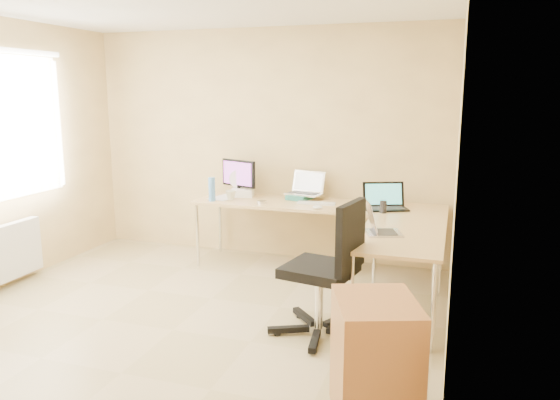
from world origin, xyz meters
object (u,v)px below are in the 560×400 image
(laptop_black, at_px, (386,196))
(water_bottle, at_px, (212,189))
(monitor, at_px, (239,178))
(cabinet, at_px, (375,363))
(keyboard, at_px, (316,203))
(laptop_return, at_px, (384,221))
(desk_main, at_px, (317,237))
(office_chair, at_px, (319,273))
(mug, at_px, (231,195))
(laptop_center, at_px, (305,183))
(desk_fan, at_px, (240,183))
(desk_return, at_px, (400,276))

(laptop_black, relative_size, water_bottle, 1.64)
(monitor, bearing_deg, cabinet, -31.69)
(keyboard, xyz_separation_m, laptop_return, (0.84, -1.01, 0.10))
(laptop_black, bearing_deg, desk_main, 152.46)
(water_bottle, relative_size, cabinet, 0.34)
(office_chair, bearing_deg, cabinet, -49.44)
(laptop_return, bearing_deg, mug, 43.58)
(mug, bearing_deg, laptop_center, 21.96)
(monitor, bearing_deg, desk_main, 13.59)
(desk_fan, bearing_deg, laptop_black, -29.32)
(desk_return, relative_size, office_chair, 1.18)
(water_bottle, bearing_deg, laptop_center, 24.30)
(cabinet, bearing_deg, desk_return, 71.03)
(mug, relative_size, water_bottle, 0.44)
(mug, relative_size, cabinet, 0.15)
(monitor, height_order, cabinet, monitor)
(laptop_center, bearing_deg, water_bottle, -143.03)
(monitor, relative_size, desk_fan, 1.79)
(monitor, distance_m, laptop_center, 0.77)
(keyboard, height_order, cabinet, keyboard)
(keyboard, bearing_deg, monitor, 163.90)
(laptop_center, xyz_separation_m, laptop_return, (1.03, -1.24, -0.06))
(desk_main, bearing_deg, water_bottle, -169.02)
(keyboard, bearing_deg, laptop_black, -8.30)
(desk_return, xyz_separation_m, cabinet, (0.02, -1.57, -0.01))
(water_bottle, distance_m, cabinet, 3.21)
(desk_main, distance_m, monitor, 1.13)
(water_bottle, bearing_deg, desk_main, 10.98)
(desk_main, xyz_separation_m, laptop_center, (-0.20, 0.20, 0.54))
(desk_main, height_order, laptop_black, laptop_black)
(mug, height_order, water_bottle, water_bottle)
(laptop_black, bearing_deg, desk_fan, 148.71)
(mug, xyz_separation_m, water_bottle, (-0.17, -0.11, 0.08))
(laptop_black, relative_size, mug, 3.73)
(desk_return, distance_m, laptop_center, 1.76)
(desk_main, xyz_separation_m, water_bottle, (-1.13, -0.22, 0.49))
(desk_main, distance_m, mug, 1.05)
(monitor, height_order, mug, monitor)
(water_bottle, xyz_separation_m, cabinet, (2.12, -2.35, -0.50))
(desk_main, distance_m, water_bottle, 1.25)
(laptop_center, xyz_separation_m, water_bottle, (-0.93, -0.42, -0.05))
(laptop_black, relative_size, cabinet, 0.55)
(mug, distance_m, desk_fan, 0.32)
(monitor, bearing_deg, desk_fan, 119.49)
(laptop_center, distance_m, laptop_black, 0.96)
(desk_main, distance_m, cabinet, 2.76)
(desk_return, height_order, laptop_black, laptop_black)
(cabinet, bearing_deg, keyboard, 91.79)
(keyboard, bearing_deg, desk_return, -50.13)
(laptop_center, height_order, cabinet, laptop_center)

